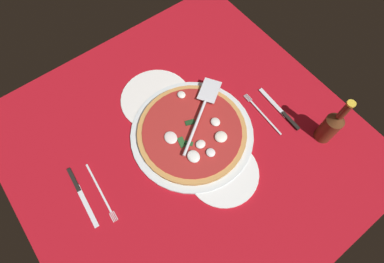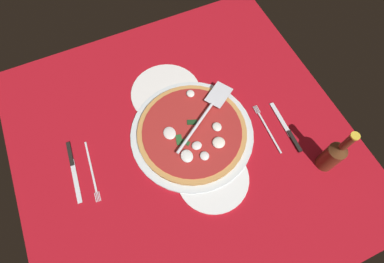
{
  "view_description": "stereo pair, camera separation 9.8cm",
  "coord_description": "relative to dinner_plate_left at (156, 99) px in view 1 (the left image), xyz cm",
  "views": [
    {
      "loc": [
        33.05,
        -22.52,
        91.51
      ],
      "look_at": [
        -1.38,
        3.62,
        2.35
      ],
      "focal_mm": 28.22,
      "sensor_mm": 36.0,
      "label": 1
    },
    {
      "loc": [
        38.04,
        -14.13,
        91.51
      ],
      "look_at": [
        -1.38,
        3.62,
        2.35
      ],
      "focal_mm": 28.22,
      "sensor_mm": 36.0,
      "label": 2
    }
  ],
  "objects": [
    {
      "name": "ground_plane",
      "position": [
        19.96,
        -1.74,
        -1.0
      ],
      "size": [
        107.95,
        107.95,
        0.8
      ],
      "primitive_type": "cube",
      "color": "#A40F1A"
    },
    {
      "name": "checker_pattern",
      "position": [
        19.96,
        -1.74,
        -0.55
      ],
      "size": [
        107.95,
        107.95,
        0.1
      ],
      "color": "silver",
      "rests_on": "ground_plane"
    },
    {
      "name": "pizza_pan",
      "position": [
        18.58,
        1.88,
        0.13
      ],
      "size": [
        40.93,
        40.93,
        1.25
      ],
      "primitive_type": "cylinder",
      "color": "silver",
      "rests_on": "ground_plane"
    },
    {
      "name": "dinner_plate_left",
      "position": [
        0.0,
        0.0,
        0.0
      ],
      "size": [
        24.83,
        24.83,
        1.0
      ],
      "primitive_type": "cylinder",
      "color": "white",
      "rests_on": "ground_plane"
    },
    {
      "name": "dinner_plate_right",
      "position": [
        35.2,
        1.5,
        0.0
      ],
      "size": [
        22.59,
        22.59,
        1.0
      ],
      "primitive_type": "cylinder",
      "color": "white",
      "rests_on": "ground_plane"
    },
    {
      "name": "pizza",
      "position": [
        18.75,
        1.88,
        1.65
      ],
      "size": [
        36.12,
        36.12,
        3.0
      ],
      "color": "#C88C48",
      "rests_on": "pizza_pan"
    },
    {
      "name": "pizza_server",
      "position": [
        15.12,
        8.57,
        4.1
      ],
      "size": [
        19.58,
        27.24,
        1.0
      ],
      "rotation": [
        0.0,
        0.0,
        2.15
      ],
      "color": "silver",
      "rests_on": "pizza"
    },
    {
      "name": "place_setting_near",
      "position": [
        15.49,
        -34.91,
        -0.14
      ],
      "size": [
        22.79,
        13.36,
        1.4
      ],
      "rotation": [
        0.0,
        0.0,
        -0.08
      ],
      "color": "white",
      "rests_on": "ground_plane"
    },
    {
      "name": "place_setting_far",
      "position": [
        29.17,
        28.8,
        -0.15
      ],
      "size": [
        21.81,
        14.28,
        1.4
      ],
      "rotation": [
        0.0,
        0.0,
        3.1
      ],
      "color": "white",
      "rests_on": "ground_plane"
    },
    {
      "name": "beer_bottle",
      "position": [
        45.33,
        36.03,
        7.2
      ],
      "size": [
        5.62,
        5.62,
        21.26
      ],
      "color": "#5B321A",
      "rests_on": "ground_plane"
    }
  ]
}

